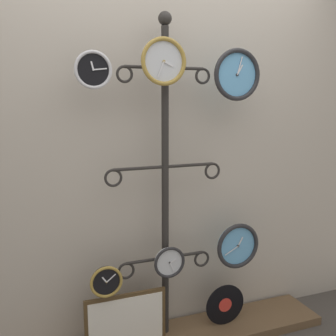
{
  "coord_description": "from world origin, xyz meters",
  "views": [
    {
      "loc": [
        -0.84,
        -1.84,
        1.59
      ],
      "look_at": [
        0.0,
        0.36,
        1.18
      ],
      "focal_mm": 42.0,
      "sensor_mm": 36.0,
      "label": 1
    }
  ],
  "objects_px": {
    "clock_bottom_left": "(106,282)",
    "display_stand": "(165,236)",
    "clock_bottom_center": "(170,262)",
    "vinyl_record": "(225,305)",
    "picture_frame": "(126,321)",
    "clock_top_left": "(93,70)",
    "clock_bottom_right": "(238,246)",
    "clock_top_center": "(164,61)",
    "clock_top_right": "(237,75)"
  },
  "relations": [
    {
      "from": "clock_bottom_center",
      "to": "clock_top_right",
      "type": "bearing_deg",
      "value": -2.35
    },
    {
      "from": "display_stand",
      "to": "clock_bottom_right",
      "type": "relative_size",
      "value": 6.72
    },
    {
      "from": "display_stand",
      "to": "picture_frame",
      "type": "relative_size",
      "value": 4.1
    },
    {
      "from": "clock_bottom_right",
      "to": "clock_bottom_left",
      "type": "bearing_deg",
      "value": -178.23
    },
    {
      "from": "display_stand",
      "to": "clock_bottom_right",
      "type": "xyz_separation_m",
      "value": [
        0.49,
        -0.08,
        -0.1
      ]
    },
    {
      "from": "clock_top_left",
      "to": "clock_top_right",
      "type": "relative_size",
      "value": 0.65
    },
    {
      "from": "clock_bottom_center",
      "to": "picture_frame",
      "type": "height_order",
      "value": "clock_bottom_center"
    },
    {
      "from": "clock_top_right",
      "to": "vinyl_record",
      "type": "bearing_deg",
      "value": 142.56
    },
    {
      "from": "clock_bottom_left",
      "to": "picture_frame",
      "type": "distance_m",
      "value": 0.32
    },
    {
      "from": "clock_top_left",
      "to": "clock_top_right",
      "type": "height_order",
      "value": "clock_top_right"
    },
    {
      "from": "vinyl_record",
      "to": "picture_frame",
      "type": "xyz_separation_m",
      "value": [
        -0.7,
        -0.01,
        0.04
      ]
    },
    {
      "from": "clock_bottom_left",
      "to": "vinyl_record",
      "type": "bearing_deg",
      "value": 2.81
    },
    {
      "from": "clock_top_left",
      "to": "vinyl_record",
      "type": "distance_m",
      "value": 1.76
    },
    {
      "from": "clock_top_left",
      "to": "picture_frame",
      "type": "relative_size",
      "value": 0.41
    },
    {
      "from": "clock_top_right",
      "to": "clock_bottom_right",
      "type": "xyz_separation_m",
      "value": [
        0.05,
        0.01,
        -1.12
      ]
    },
    {
      "from": "clock_bottom_right",
      "to": "clock_top_left",
      "type": "bearing_deg",
      "value": 179.48
    },
    {
      "from": "clock_bottom_left",
      "to": "clock_bottom_center",
      "type": "bearing_deg",
      "value": 5.17
    },
    {
      "from": "display_stand",
      "to": "clock_bottom_center",
      "type": "xyz_separation_m",
      "value": [
        0.0,
        -0.07,
        -0.15
      ]
    },
    {
      "from": "display_stand",
      "to": "clock_top_left",
      "type": "height_order",
      "value": "display_stand"
    },
    {
      "from": "clock_top_center",
      "to": "vinyl_record",
      "type": "xyz_separation_m",
      "value": [
        0.46,
        0.04,
        -1.6
      ]
    },
    {
      "from": "display_stand",
      "to": "clock_bottom_center",
      "type": "bearing_deg",
      "value": -87.72
    },
    {
      "from": "clock_top_left",
      "to": "clock_bottom_right",
      "type": "bearing_deg",
      "value": -0.52
    },
    {
      "from": "clock_top_center",
      "to": "clock_bottom_left",
      "type": "relative_size",
      "value": 1.39
    },
    {
      "from": "clock_top_center",
      "to": "vinyl_record",
      "type": "height_order",
      "value": "clock_top_center"
    },
    {
      "from": "clock_bottom_left",
      "to": "picture_frame",
      "type": "bearing_deg",
      "value": 11.82
    },
    {
      "from": "clock_top_center",
      "to": "clock_bottom_right",
      "type": "relative_size",
      "value": 0.87
    },
    {
      "from": "display_stand",
      "to": "picture_frame",
      "type": "xyz_separation_m",
      "value": [
        -0.29,
        -0.08,
        -0.49
      ]
    },
    {
      "from": "vinyl_record",
      "to": "display_stand",
      "type": "bearing_deg",
      "value": 170.47
    },
    {
      "from": "picture_frame",
      "to": "vinyl_record",
      "type": "bearing_deg",
      "value": 1.22
    },
    {
      "from": "clock_top_center",
      "to": "picture_frame",
      "type": "relative_size",
      "value": 0.53
    },
    {
      "from": "clock_bottom_left",
      "to": "clock_top_left",
      "type": "bearing_deg",
      "value": 130.83
    },
    {
      "from": "vinyl_record",
      "to": "clock_bottom_right",
      "type": "bearing_deg",
      "value": -9.37
    },
    {
      "from": "clock_top_left",
      "to": "clock_top_center",
      "type": "xyz_separation_m",
      "value": [
        0.39,
        -0.03,
        0.05
      ]
    },
    {
      "from": "display_stand",
      "to": "vinyl_record",
      "type": "xyz_separation_m",
      "value": [
        0.41,
        -0.07,
        -0.52
      ]
    },
    {
      "from": "clock_bottom_left",
      "to": "display_stand",
      "type": "bearing_deg",
      "value": 14.89
    },
    {
      "from": "picture_frame",
      "to": "clock_bottom_left",
      "type": "bearing_deg",
      "value": -168.18
    },
    {
      "from": "clock_bottom_center",
      "to": "clock_top_center",
      "type": "bearing_deg",
      "value": -145.67
    },
    {
      "from": "clock_bottom_center",
      "to": "display_stand",
      "type": "bearing_deg",
      "value": 92.28
    },
    {
      "from": "clock_bottom_center",
      "to": "clock_top_left",
      "type": "bearing_deg",
      "value": -179.82
    },
    {
      "from": "display_stand",
      "to": "clock_bottom_center",
      "type": "relative_size",
      "value": 10.19
    },
    {
      "from": "clock_top_center",
      "to": "clock_bottom_left",
      "type": "bearing_deg",
      "value": -179.65
    },
    {
      "from": "vinyl_record",
      "to": "picture_frame",
      "type": "relative_size",
      "value": 0.56
    },
    {
      "from": "clock_top_center",
      "to": "picture_frame",
      "type": "distance_m",
      "value": 1.58
    },
    {
      "from": "clock_top_right",
      "to": "picture_frame",
      "type": "distance_m",
      "value": 1.67
    },
    {
      "from": "picture_frame",
      "to": "clock_bottom_center",
      "type": "bearing_deg",
      "value": 2.37
    },
    {
      "from": "clock_bottom_center",
      "to": "picture_frame",
      "type": "distance_m",
      "value": 0.45
    },
    {
      "from": "clock_top_left",
      "to": "display_stand",
      "type": "bearing_deg",
      "value": 9.4
    },
    {
      "from": "display_stand",
      "to": "clock_top_right",
      "type": "relative_size",
      "value": 6.58
    },
    {
      "from": "clock_bottom_left",
      "to": "clock_bottom_right",
      "type": "bearing_deg",
      "value": 1.77
    },
    {
      "from": "display_stand",
      "to": "clock_bottom_center",
      "type": "height_order",
      "value": "display_stand"
    }
  ]
}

